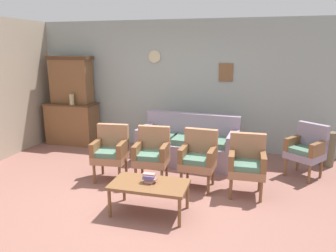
% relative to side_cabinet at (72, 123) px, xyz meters
% --- Properties ---
extents(ground_plane, '(7.68, 7.68, 0.00)m').
position_rel_side_cabinet_xyz_m(ground_plane, '(2.47, -2.25, -0.47)').
color(ground_plane, '#84564C').
extents(wall_back_with_decor, '(6.40, 0.09, 2.70)m').
position_rel_side_cabinet_xyz_m(wall_back_with_decor, '(2.47, 0.38, 0.89)').
color(wall_back_with_decor, '#939E99').
rests_on(wall_back_with_decor, ground).
extents(side_cabinet, '(1.16, 0.55, 0.93)m').
position_rel_side_cabinet_xyz_m(side_cabinet, '(0.00, 0.00, 0.00)').
color(side_cabinet, brown).
rests_on(side_cabinet, ground).
extents(cabinet_upper_hutch, '(0.99, 0.38, 1.03)m').
position_rel_side_cabinet_xyz_m(cabinet_upper_hutch, '(0.00, 0.08, 0.98)').
color(cabinet_upper_hutch, brown).
rests_on(cabinet_upper_hutch, side_cabinet).
extents(vase_on_cabinet, '(0.10, 0.10, 0.23)m').
position_rel_side_cabinet_xyz_m(vase_on_cabinet, '(0.15, -0.19, 0.58)').
color(vase_on_cabinet, tan).
rests_on(vase_on_cabinet, side_cabinet).
extents(floral_couch, '(1.89, 0.93, 0.90)m').
position_rel_side_cabinet_xyz_m(floral_couch, '(2.81, -0.56, -0.14)').
color(floral_couch, gray).
rests_on(floral_couch, ground).
extents(armchair_near_cabinet, '(0.57, 0.54, 0.90)m').
position_rel_side_cabinet_xyz_m(armchair_near_cabinet, '(1.71, -1.66, 0.03)').
color(armchair_near_cabinet, '#9E6B4C').
rests_on(armchair_near_cabinet, ground).
extents(armchair_near_couch_end, '(0.55, 0.52, 0.90)m').
position_rel_side_cabinet_xyz_m(armchair_near_couch_end, '(2.42, -1.61, 0.03)').
color(armchair_near_couch_end, '#9E6B4C').
rests_on(armchair_near_couch_end, ground).
extents(armchair_row_middle, '(0.55, 0.52, 0.90)m').
position_rel_side_cabinet_xyz_m(armchair_row_middle, '(3.17, -1.60, 0.03)').
color(armchair_row_middle, '#9E6B4C').
rests_on(armchair_row_middle, ground).
extents(armchair_by_doorway, '(0.53, 0.50, 0.90)m').
position_rel_side_cabinet_xyz_m(armchair_by_doorway, '(3.89, -1.67, 0.03)').
color(armchair_by_doorway, '#9E6B4C').
rests_on(armchair_by_doorway, ground).
extents(wingback_chair_by_fireplace, '(0.71, 0.70, 0.90)m').
position_rel_side_cabinet_xyz_m(wingback_chair_by_fireplace, '(4.85, -0.73, 0.03)').
color(wingback_chair_by_fireplace, gray).
rests_on(wingback_chair_by_fireplace, ground).
extents(coffee_table, '(1.00, 0.56, 0.42)m').
position_rel_side_cabinet_xyz_m(coffee_table, '(2.68, -2.58, -0.09)').
color(coffee_table, brown).
rests_on(coffee_table, ground).
extents(book_stack_on_table, '(0.18, 0.12, 0.12)m').
position_rel_side_cabinet_xyz_m(book_stack_on_table, '(2.68, -2.56, 0.02)').
color(book_stack_on_table, pink).
rests_on(book_stack_on_table, coffee_table).
extents(floor_vase_by_wall, '(0.24, 0.24, 0.65)m').
position_rel_side_cabinet_xyz_m(floor_vase_by_wall, '(5.32, -0.10, -0.14)').
color(floor_vase_by_wall, brown).
rests_on(floor_vase_by_wall, ground).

